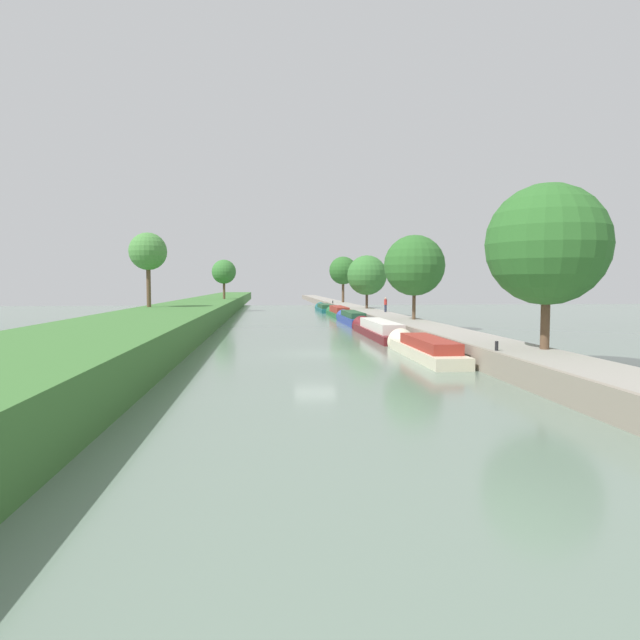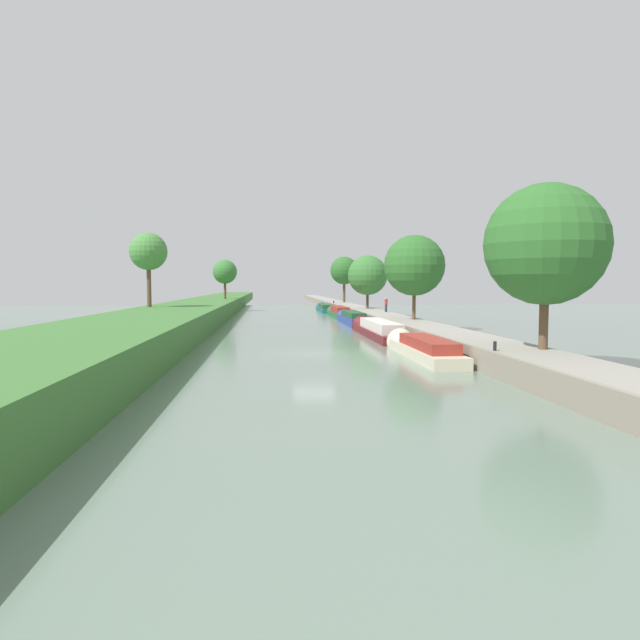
{
  "view_description": "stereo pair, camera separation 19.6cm",
  "coord_description": "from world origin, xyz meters",
  "px_view_note": "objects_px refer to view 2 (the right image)",
  "views": [
    {
      "loc": [
        -2.89,
        -33.5,
        4.2
      ],
      "look_at": [
        1.84,
        16.25,
        1.0
      ],
      "focal_mm": 31.2,
      "sensor_mm": 36.0,
      "label": 1
    },
    {
      "loc": [
        -2.69,
        -33.51,
        4.2
      ],
      "look_at": [
        1.84,
        16.25,
        1.0
      ],
      "focal_mm": 31.2,
      "sensor_mm": 36.0,
      "label": 2
    }
  ],
  "objects_px": {
    "narrowboat_blue": "(351,318)",
    "narrowboat_green": "(338,312)",
    "mooring_bollard_far": "(334,302)",
    "narrowboat_cream": "(421,348)",
    "person_walking": "(386,304)",
    "mooring_bollard_near": "(495,346)",
    "narrowboat_maroon": "(377,329)",
    "narrowboat_teal": "(325,308)"
  },
  "relations": [
    {
      "from": "narrowboat_cream",
      "to": "narrowboat_teal",
      "type": "height_order",
      "value": "narrowboat_teal"
    },
    {
      "from": "narrowboat_blue",
      "to": "mooring_bollard_far",
      "type": "xyz_separation_m",
      "value": [
        1.83,
        32.26,
        0.74
      ]
    },
    {
      "from": "narrowboat_maroon",
      "to": "narrowboat_green",
      "type": "bearing_deg",
      "value": 89.46
    },
    {
      "from": "narrowboat_green",
      "to": "narrowboat_teal",
      "type": "distance_m",
      "value": 14.45
    },
    {
      "from": "narrowboat_maroon",
      "to": "narrowboat_green",
      "type": "relative_size",
      "value": 1.1
    },
    {
      "from": "narrowboat_cream",
      "to": "narrowboat_blue",
      "type": "distance_m",
      "value": 27.26
    },
    {
      "from": "narrowboat_blue",
      "to": "person_walking",
      "type": "height_order",
      "value": "person_walking"
    },
    {
      "from": "narrowboat_green",
      "to": "narrowboat_teal",
      "type": "relative_size",
      "value": 1.08
    },
    {
      "from": "narrowboat_blue",
      "to": "narrowboat_cream",
      "type": "bearing_deg",
      "value": -89.86
    },
    {
      "from": "narrowboat_maroon",
      "to": "narrowboat_teal",
      "type": "distance_m",
      "value": 41.72
    },
    {
      "from": "narrowboat_maroon",
      "to": "person_walking",
      "type": "bearing_deg",
      "value": 75.65
    },
    {
      "from": "narrowboat_blue",
      "to": "mooring_bollard_near",
      "type": "bearing_deg",
      "value": -86.9
    },
    {
      "from": "narrowboat_maroon",
      "to": "mooring_bollard_near",
      "type": "relative_size",
      "value": 32.6
    },
    {
      "from": "narrowboat_cream",
      "to": "mooring_bollard_far",
      "type": "xyz_separation_m",
      "value": [
        1.76,
        59.52,
        0.82
      ]
    },
    {
      "from": "person_walking",
      "to": "mooring_bollard_far",
      "type": "height_order",
      "value": "person_walking"
    },
    {
      "from": "narrowboat_green",
      "to": "narrowboat_teal",
      "type": "xyz_separation_m",
      "value": [
        -0.32,
        14.44,
        -0.09
      ]
    },
    {
      "from": "narrowboat_cream",
      "to": "narrowboat_green",
      "type": "relative_size",
      "value": 0.83
    },
    {
      "from": "narrowboat_green",
      "to": "person_walking",
      "type": "height_order",
      "value": "person_walking"
    },
    {
      "from": "narrowboat_maroon",
      "to": "person_walking",
      "type": "relative_size",
      "value": 8.84
    },
    {
      "from": "person_walking",
      "to": "narrowboat_maroon",
      "type": "bearing_deg",
      "value": -104.35
    },
    {
      "from": "narrowboat_blue",
      "to": "mooring_bollard_far",
      "type": "distance_m",
      "value": 32.32
    },
    {
      "from": "narrowboat_maroon",
      "to": "mooring_bollard_near",
      "type": "distance_m",
      "value": 19.38
    },
    {
      "from": "person_walking",
      "to": "mooring_bollard_near",
      "type": "xyz_separation_m",
      "value": [
        -2.57,
        -36.7,
        -0.65
      ]
    },
    {
      "from": "narrowboat_cream",
      "to": "mooring_bollard_near",
      "type": "bearing_deg",
      "value": -74.67
    },
    {
      "from": "narrowboat_teal",
      "to": "narrowboat_maroon",
      "type": "bearing_deg",
      "value": -89.91
    },
    {
      "from": "narrowboat_green",
      "to": "mooring_bollard_near",
      "type": "xyz_separation_m",
      "value": [
        1.63,
        -46.55,
        0.74
      ]
    },
    {
      "from": "narrowboat_maroon",
      "to": "narrowboat_green",
      "type": "xyz_separation_m",
      "value": [
        0.26,
        27.28,
        0.03
      ]
    },
    {
      "from": "narrowboat_cream",
      "to": "narrowboat_blue",
      "type": "relative_size",
      "value": 0.9
    },
    {
      "from": "person_walking",
      "to": "mooring_bollard_near",
      "type": "height_order",
      "value": "person_walking"
    },
    {
      "from": "narrowboat_green",
      "to": "mooring_bollard_near",
      "type": "distance_m",
      "value": 46.59
    },
    {
      "from": "mooring_bollard_far",
      "to": "narrowboat_green",
      "type": "bearing_deg",
      "value": -94.81
    },
    {
      "from": "narrowboat_maroon",
      "to": "narrowboat_blue",
      "type": "relative_size",
      "value": 1.19
    },
    {
      "from": "narrowboat_cream",
      "to": "narrowboat_green",
      "type": "distance_m",
      "value": 40.14
    },
    {
      "from": "mooring_bollard_near",
      "to": "mooring_bollard_far",
      "type": "distance_m",
      "value": 65.93
    },
    {
      "from": "narrowboat_blue",
      "to": "mooring_bollard_far",
      "type": "relative_size",
      "value": 27.47
    },
    {
      "from": "narrowboat_blue",
      "to": "narrowboat_green",
      "type": "xyz_separation_m",
      "value": [
        0.2,
        12.88,
        -0.0
      ]
    },
    {
      "from": "narrowboat_green",
      "to": "mooring_bollard_far",
      "type": "relative_size",
      "value": 29.74
    },
    {
      "from": "narrowboat_cream",
      "to": "mooring_bollard_near",
      "type": "distance_m",
      "value": 6.7
    },
    {
      "from": "narrowboat_maroon",
      "to": "mooring_bollard_far",
      "type": "xyz_separation_m",
      "value": [
        1.89,
        46.66,
        0.77
      ]
    },
    {
      "from": "person_walking",
      "to": "mooring_bollard_near",
      "type": "distance_m",
      "value": 36.79
    },
    {
      "from": "narrowboat_green",
      "to": "person_walking",
      "type": "relative_size",
      "value": 8.06
    },
    {
      "from": "narrowboat_cream",
      "to": "person_walking",
      "type": "height_order",
      "value": "person_walking"
    }
  ]
}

